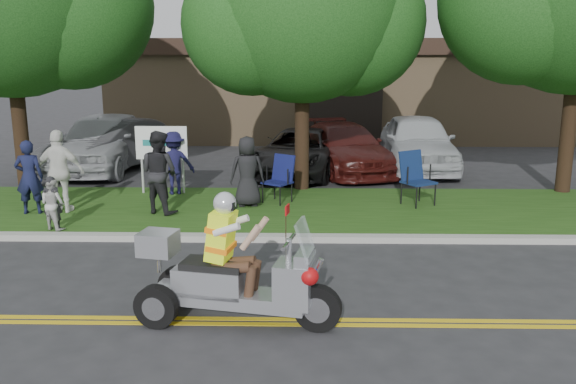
{
  "coord_description": "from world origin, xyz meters",
  "views": [
    {
      "loc": [
        0.46,
        -7.95,
        3.47
      ],
      "look_at": [
        0.26,
        2.0,
        1.19
      ],
      "focal_mm": 38.0,
      "sensor_mm": 36.0,
      "label": 1
    }
  ],
  "objects_px": {
    "parked_car_left": "(111,145)",
    "parked_car_mid": "(301,152)",
    "spectator_adult_mid": "(159,172)",
    "parked_car_far_right": "(417,142)",
    "lawn_chair_b": "(415,174)",
    "spectator_adult_left": "(29,177)",
    "parked_car_right": "(344,148)",
    "trike_scooter": "(229,278)",
    "parked_car_far_left": "(103,141)",
    "lawn_chair_a": "(280,176)",
    "spectator_adult_right": "(60,171)"
  },
  "relations": [
    {
      "from": "parked_car_left",
      "to": "parked_car_mid",
      "type": "xyz_separation_m",
      "value": [
        5.67,
        -0.41,
        -0.12
      ]
    },
    {
      "from": "spectator_adult_mid",
      "to": "parked_car_far_right",
      "type": "relative_size",
      "value": 0.36
    },
    {
      "from": "lawn_chair_b",
      "to": "parked_car_far_right",
      "type": "relative_size",
      "value": 0.24
    },
    {
      "from": "spectator_adult_left",
      "to": "parked_car_right",
      "type": "xyz_separation_m",
      "value": [
        7.06,
        5.47,
        -0.2
      ]
    },
    {
      "from": "parked_car_far_right",
      "to": "spectator_adult_mid",
      "type": "bearing_deg",
      "value": -137.44
    },
    {
      "from": "parked_car_mid",
      "to": "parked_car_right",
      "type": "xyz_separation_m",
      "value": [
        1.3,
        0.49,
        0.05
      ]
    },
    {
      "from": "trike_scooter",
      "to": "parked_car_far_right",
      "type": "bearing_deg",
      "value": 79.49
    },
    {
      "from": "spectator_adult_left",
      "to": "parked_car_mid",
      "type": "distance_m",
      "value": 7.62
    },
    {
      "from": "parked_car_left",
      "to": "parked_car_mid",
      "type": "distance_m",
      "value": 5.68
    },
    {
      "from": "trike_scooter",
      "to": "spectator_adult_left",
      "type": "height_order",
      "value": "trike_scooter"
    },
    {
      "from": "spectator_adult_mid",
      "to": "spectator_adult_left",
      "type": "bearing_deg",
      "value": 30.17
    },
    {
      "from": "parked_car_mid",
      "to": "parked_car_far_right",
      "type": "height_order",
      "value": "parked_car_far_right"
    },
    {
      "from": "parked_car_right",
      "to": "parked_car_far_right",
      "type": "height_order",
      "value": "parked_car_far_right"
    },
    {
      "from": "spectator_adult_left",
      "to": "parked_car_far_right",
      "type": "bearing_deg",
      "value": -158.06
    },
    {
      "from": "lawn_chair_b",
      "to": "spectator_adult_mid",
      "type": "height_order",
      "value": "spectator_adult_mid"
    },
    {
      "from": "spectator_adult_left",
      "to": "spectator_adult_mid",
      "type": "distance_m",
      "value": 2.75
    },
    {
      "from": "parked_car_far_left",
      "to": "trike_scooter",
      "type": "bearing_deg",
      "value": -64.01
    },
    {
      "from": "lawn_chair_b",
      "to": "spectator_adult_left",
      "type": "relative_size",
      "value": 0.76
    },
    {
      "from": "parked_car_left",
      "to": "parked_car_right",
      "type": "relative_size",
      "value": 0.97
    },
    {
      "from": "lawn_chair_a",
      "to": "spectator_adult_left",
      "type": "relative_size",
      "value": 0.68
    },
    {
      "from": "parked_car_far_left",
      "to": "parked_car_right",
      "type": "xyz_separation_m",
      "value": [
        7.24,
        0.01,
        -0.18
      ]
    },
    {
      "from": "trike_scooter",
      "to": "parked_car_far_left",
      "type": "relative_size",
      "value": 0.52
    },
    {
      "from": "lawn_chair_b",
      "to": "parked_car_right",
      "type": "height_order",
      "value": "parked_car_right"
    },
    {
      "from": "lawn_chair_b",
      "to": "parked_car_left",
      "type": "height_order",
      "value": "parked_car_left"
    },
    {
      "from": "lawn_chair_a",
      "to": "spectator_adult_mid",
      "type": "relative_size",
      "value": 0.61
    },
    {
      "from": "parked_car_far_right",
      "to": "parked_car_left",
      "type": "bearing_deg",
      "value": -175.84
    },
    {
      "from": "parked_car_far_left",
      "to": "parked_car_far_right",
      "type": "relative_size",
      "value": 1.05
    },
    {
      "from": "lawn_chair_b",
      "to": "parked_car_left",
      "type": "distance_m",
      "value": 9.33
    },
    {
      "from": "parked_car_left",
      "to": "parked_car_right",
      "type": "xyz_separation_m",
      "value": [
        6.97,
        0.08,
        -0.07
      ]
    },
    {
      "from": "spectator_adult_left",
      "to": "spectator_adult_mid",
      "type": "relative_size",
      "value": 0.89
    },
    {
      "from": "spectator_adult_left",
      "to": "spectator_adult_mid",
      "type": "height_order",
      "value": "spectator_adult_mid"
    },
    {
      "from": "lawn_chair_a",
      "to": "parked_car_far_right",
      "type": "relative_size",
      "value": 0.22
    },
    {
      "from": "trike_scooter",
      "to": "parked_car_left",
      "type": "distance_m",
      "value": 11.52
    },
    {
      "from": "spectator_adult_right",
      "to": "parked_car_far_left",
      "type": "relative_size",
      "value": 0.35
    },
    {
      "from": "spectator_adult_right",
      "to": "parked_car_left",
      "type": "relative_size",
      "value": 0.38
    },
    {
      "from": "parked_car_far_left",
      "to": "parked_car_mid",
      "type": "relative_size",
      "value": 1.1
    },
    {
      "from": "spectator_adult_left",
      "to": "lawn_chair_b",
      "type": "bearing_deg",
      "value": 177.1
    },
    {
      "from": "parked_car_far_left",
      "to": "parked_car_right",
      "type": "distance_m",
      "value": 7.24
    },
    {
      "from": "trike_scooter",
      "to": "spectator_adult_right",
      "type": "xyz_separation_m",
      "value": [
        -4.22,
        5.23,
        0.38
      ]
    },
    {
      "from": "lawn_chair_b",
      "to": "parked_car_mid",
      "type": "height_order",
      "value": "lawn_chair_b"
    },
    {
      "from": "lawn_chair_b",
      "to": "spectator_adult_mid",
      "type": "xyz_separation_m",
      "value": [
        -5.61,
        -0.92,
        0.21
      ]
    },
    {
      "from": "spectator_adult_right",
      "to": "parked_car_left",
      "type": "height_order",
      "value": "spectator_adult_right"
    },
    {
      "from": "lawn_chair_a",
      "to": "parked_car_mid",
      "type": "relative_size",
      "value": 0.23
    },
    {
      "from": "parked_car_mid",
      "to": "parked_car_far_right",
      "type": "distance_m",
      "value": 3.63
    },
    {
      "from": "lawn_chair_b",
      "to": "spectator_adult_right",
      "type": "relative_size",
      "value": 0.67
    },
    {
      "from": "trike_scooter",
      "to": "spectator_adult_right",
      "type": "height_order",
      "value": "spectator_adult_right"
    },
    {
      "from": "spectator_adult_right",
      "to": "parked_car_far_left",
      "type": "xyz_separation_m",
      "value": [
        -0.79,
        5.33,
        -0.12
      ]
    },
    {
      "from": "trike_scooter",
      "to": "parked_car_left",
      "type": "relative_size",
      "value": 0.57
    },
    {
      "from": "spectator_adult_right",
      "to": "lawn_chair_b",
      "type": "bearing_deg",
      "value": -170.38
    },
    {
      "from": "parked_car_mid",
      "to": "parked_car_right",
      "type": "relative_size",
      "value": 0.97
    }
  ]
}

